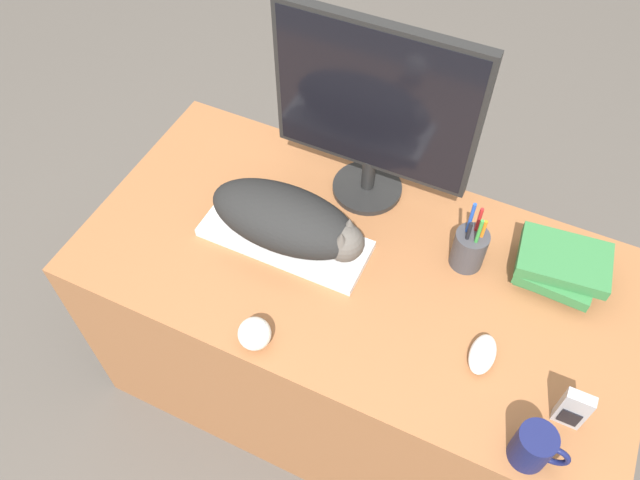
# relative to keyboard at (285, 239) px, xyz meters

# --- Properties ---
(ground_plane) EXTENTS (12.00, 12.00, 0.00)m
(ground_plane) POSITION_rel_keyboard_xyz_m (0.20, -0.34, -0.72)
(ground_plane) COLOR #4C4742
(desk) EXTENTS (1.42, 0.71, 0.71)m
(desk) POSITION_rel_keyboard_xyz_m (0.20, 0.02, -0.36)
(desk) COLOR brown
(desk) RESTS_ON ground_plane
(keyboard) EXTENTS (0.44, 0.17, 0.02)m
(keyboard) POSITION_rel_keyboard_xyz_m (0.00, 0.00, 0.00)
(keyboard) COLOR silver
(keyboard) RESTS_ON desk
(cat) EXTENTS (0.41, 0.19, 0.14)m
(cat) POSITION_rel_keyboard_xyz_m (0.01, 0.00, 0.08)
(cat) COLOR black
(cat) RESTS_ON keyboard
(monitor) EXTENTS (0.52, 0.19, 0.53)m
(monitor) POSITION_rel_keyboard_xyz_m (0.12, 0.26, 0.28)
(monitor) COLOR black
(monitor) RESTS_ON desk
(computer_mouse) EXTENTS (0.06, 0.11, 0.04)m
(computer_mouse) POSITION_rel_keyboard_xyz_m (0.55, -0.11, 0.01)
(computer_mouse) COLOR silver
(computer_mouse) RESTS_ON desk
(coffee_mug) EXTENTS (0.11, 0.08, 0.10)m
(coffee_mug) POSITION_rel_keyboard_xyz_m (0.70, -0.28, 0.04)
(coffee_mug) COLOR #141947
(coffee_mug) RESTS_ON desk
(pen_cup) EXTENTS (0.08, 0.08, 0.21)m
(pen_cup) POSITION_rel_keyboard_xyz_m (0.44, 0.14, 0.05)
(pen_cup) COLOR #38383D
(pen_cup) RESTS_ON desk
(baseball) EXTENTS (0.08, 0.08, 0.08)m
(baseball) POSITION_rel_keyboard_xyz_m (0.07, -0.29, 0.03)
(baseball) COLOR silver
(baseball) RESTS_ON desk
(phone) EXTENTS (0.06, 0.03, 0.12)m
(phone) POSITION_rel_keyboard_xyz_m (0.76, -0.17, 0.05)
(phone) COLOR #99999E
(phone) RESTS_ON desk
(book_stack) EXTENTS (0.23, 0.18, 0.09)m
(book_stack) POSITION_rel_keyboard_xyz_m (0.66, 0.19, 0.04)
(book_stack) COLOR #2D6B38
(book_stack) RESTS_ON desk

